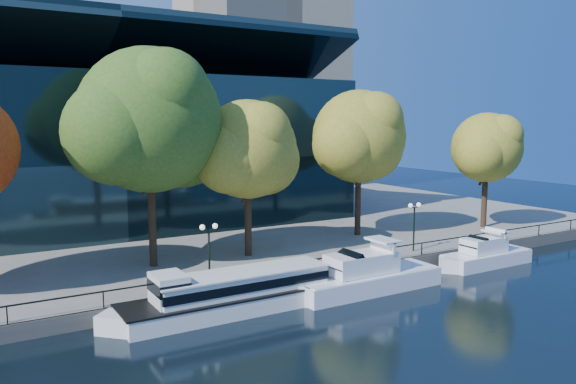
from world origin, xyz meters
TOP-DOWN VIEW (x-y plane):
  - ground at (0.00, 0.00)m, footprint 160.00×160.00m
  - promenade at (0.00, 36.38)m, footprint 90.00×67.08m
  - railing at (0.00, 3.25)m, footprint 88.20×0.08m
  - convention_building at (-4.00, 31.79)m, footprint 50.00×24.57m
  - tour_boat at (-2.85, 1.39)m, footprint 15.59×3.48m
  - cruiser_near at (6.70, 0.44)m, footprint 12.17×3.13m
  - cruiser_far at (19.45, 0.81)m, footprint 9.15×2.54m
  - tree_2 at (-4.41, 10.82)m, footprint 13.07×10.71m
  - tree_3 at (3.09, 10.19)m, footprint 9.71×7.97m
  - tree_4 at (15.63, 12.13)m, footprint 10.76×8.82m
  - tree_5 at (28.96, 8.66)m, footprint 8.67×7.11m
  - lamp_1 at (-2.86, 4.50)m, footprint 1.26×0.36m
  - lamp_2 at (15.29, 4.50)m, footprint 1.26×0.36m

SIDE VIEW (x-z plane):
  - ground at x=0.00m, z-range 0.00..0.00m
  - promenade at x=0.00m, z-range 0.00..1.00m
  - cruiser_far at x=19.45m, z-range -0.55..2.44m
  - cruiser_near at x=6.70m, z-range -0.67..2.86m
  - tour_boat at x=-2.85m, z-range -0.22..2.74m
  - railing at x=0.00m, z-range 1.44..2.43m
  - lamp_1 at x=-2.86m, z-range 1.97..6.00m
  - lamp_2 at x=15.29m, z-range 1.97..6.00m
  - convention_building at x=-4.00m, z-range -2.21..19.22m
  - tree_5 at x=28.96m, z-range 3.13..14.64m
  - tree_3 at x=3.09m, z-range 3.13..15.50m
  - tree_4 at x=15.63m, z-range 3.28..16.83m
  - tree_2 at x=-4.41m, z-range 3.54..19.50m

